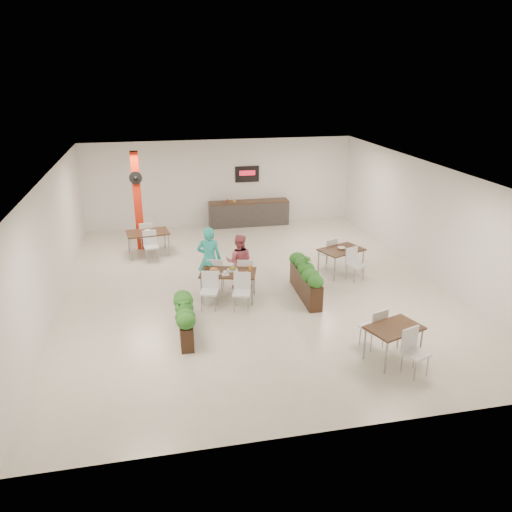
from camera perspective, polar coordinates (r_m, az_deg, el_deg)
The scene contains 12 objects.
ground at distance 13.71m, azimuth -0.40°, elevation -3.46°, with size 12.00×12.00×0.00m, color beige.
room_shell at distance 13.03m, azimuth -0.42°, elevation 4.63°, with size 10.10×12.10×3.22m.
red_column at distance 16.56m, azimuth -13.37°, elevation 6.23°, with size 0.40×0.41×3.20m.
service_counter at distance 18.96m, azimuth -0.82°, elevation 4.98°, with size 3.00×0.64×2.20m.
main_table at distance 12.75m, azimuth -3.24°, elevation -2.31°, with size 1.62×1.89×0.92m.
diner_man at distance 13.21m, azimuth -5.36°, elevation -0.37°, with size 0.65×0.42×1.77m, color #29B4A8.
diner_woman at distance 13.36m, azimuth -1.94°, elevation -0.63°, with size 0.74×0.57×1.51m, color #D55E6E.
planter_left at distance 11.20m, azimuth -8.16°, elevation -6.71°, with size 0.42×1.74×0.90m.
planter_right at distance 12.99m, azimuth 5.70°, elevation -2.52°, with size 0.43×2.09×1.09m.
side_table_a at distance 16.22m, azimuth -12.26°, elevation 2.32°, with size 1.40×1.66×0.92m.
side_table_b at distance 14.54m, azimuth 9.72°, elevation 0.35°, with size 1.43×1.66×0.92m.
side_table_c at distance 10.51m, azimuth 15.49°, elevation -8.46°, with size 1.26×1.67×0.92m.
Camera 1 is at (-2.46, -12.28, 5.58)m, focal length 35.00 mm.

